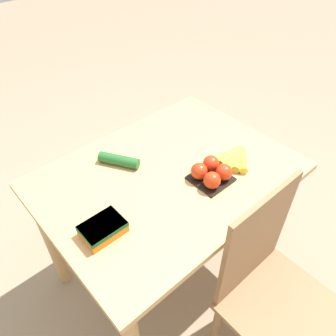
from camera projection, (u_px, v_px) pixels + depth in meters
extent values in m
plane|color=gray|center=(168.00, 268.00, 1.93)|extent=(12.00, 12.00, 0.00)
cube|color=tan|center=(168.00, 176.00, 1.43)|extent=(1.09, 0.81, 0.03)
cylinder|color=tan|center=(188.00, 157.00, 2.12)|extent=(0.06, 0.06, 0.73)
cylinder|color=tan|center=(51.00, 240.00, 1.64)|extent=(0.06, 0.06, 0.73)
cylinder|color=tan|center=(279.00, 219.00, 1.74)|extent=(0.06, 0.06, 0.73)
cube|color=#8E6642|center=(283.00, 309.00, 1.31)|extent=(0.42, 0.40, 0.03)
cube|color=#8E6642|center=(256.00, 241.00, 1.24)|extent=(0.39, 0.02, 0.49)
cylinder|color=#8E6642|center=(327.00, 334.00, 1.45)|extent=(0.04, 0.04, 0.43)
cylinder|color=#8E6642|center=(215.00, 330.00, 1.46)|extent=(0.04, 0.04, 0.43)
cylinder|color=#8E6642|center=(264.00, 281.00, 1.64)|extent=(0.04, 0.04, 0.43)
sphere|color=brown|center=(241.00, 150.00, 1.51)|extent=(0.03, 0.03, 0.03)
cylinder|color=yellow|center=(228.00, 155.00, 1.49)|extent=(0.15, 0.07, 0.04)
cylinder|color=yellow|center=(231.00, 157.00, 1.48)|extent=(0.15, 0.04, 0.04)
cylinder|color=yellow|center=(235.00, 158.00, 1.47)|extent=(0.15, 0.07, 0.04)
cylinder|color=yellow|center=(238.00, 160.00, 1.46)|extent=(0.15, 0.10, 0.04)
cylinder|color=yellow|center=(242.00, 160.00, 1.46)|extent=(0.13, 0.13, 0.04)
cube|color=black|center=(211.00, 179.00, 1.39)|extent=(0.16, 0.16, 0.01)
sphere|color=red|center=(211.00, 163.00, 1.40)|extent=(0.07, 0.07, 0.07)
sphere|color=red|center=(199.00, 171.00, 1.37)|extent=(0.07, 0.07, 0.07)
sphere|color=red|center=(224.00, 172.00, 1.36)|extent=(0.07, 0.07, 0.07)
sphere|color=red|center=(212.00, 180.00, 1.33)|extent=(0.07, 0.07, 0.07)
cube|color=orange|center=(103.00, 229.00, 1.17)|extent=(0.15, 0.11, 0.05)
cube|color=#145123|center=(102.00, 226.00, 1.16)|extent=(0.15, 0.11, 0.02)
cylinder|color=#236028|center=(119.00, 160.00, 1.45)|extent=(0.14, 0.18, 0.05)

